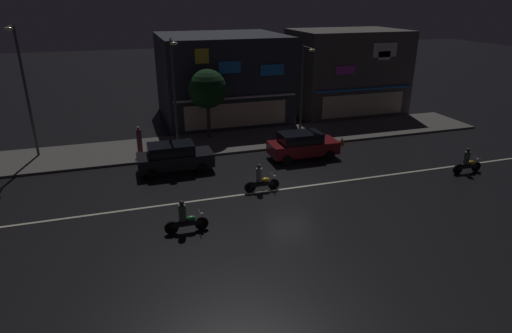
% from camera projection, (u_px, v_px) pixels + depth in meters
% --- Properties ---
extents(ground_plane, '(140.00, 140.00, 0.00)m').
position_uv_depth(ground_plane, '(290.00, 188.00, 22.91)').
color(ground_plane, black).
extents(lane_divider_stripe, '(33.84, 0.16, 0.01)m').
position_uv_depth(lane_divider_stripe, '(290.00, 188.00, 22.91)').
color(lane_divider_stripe, beige).
rests_on(lane_divider_stripe, ground).
extents(sidewalk_far, '(35.62, 4.73, 0.14)m').
position_uv_depth(sidewalk_far, '(245.00, 140.00, 30.40)').
color(sidewalk_far, '#5B5954').
rests_on(sidewalk_far, ground).
extents(storefront_left_block, '(9.14, 6.55, 6.95)m').
position_uv_depth(storefront_left_block, '(346.00, 72.00, 37.09)').
color(storefront_left_block, '#56514C').
rests_on(storefront_left_block, ground).
extents(storefront_center_block, '(9.71, 9.22, 6.73)m').
position_uv_depth(storefront_center_block, '(221.00, 77.00, 35.31)').
color(storefront_center_block, '#2D333D').
rests_on(storefront_center_block, ground).
extents(streetlamp_west, '(0.44, 1.64, 7.93)m').
position_uv_depth(streetlamp_west, '(24.00, 83.00, 25.46)').
color(streetlamp_west, '#47494C').
rests_on(streetlamp_west, sidewalk_far).
extents(streetlamp_mid, '(0.44, 1.64, 7.03)m').
position_uv_depth(streetlamp_mid, '(174.00, 86.00, 26.81)').
color(streetlamp_mid, '#47494C').
rests_on(streetlamp_mid, sidewalk_far).
extents(streetlamp_east, '(0.44, 1.64, 6.39)m').
position_uv_depth(streetlamp_east, '(303.00, 85.00, 29.09)').
color(streetlamp_east, '#47494C').
rests_on(streetlamp_east, sidewalk_far).
extents(pedestrian_on_sidewalk, '(0.32, 0.32, 1.85)m').
position_uv_depth(pedestrian_on_sidewalk, '(139.00, 141.00, 27.12)').
color(pedestrian_on_sidewalk, brown).
rests_on(pedestrian_on_sidewalk, sidewalk_far).
extents(street_tree, '(2.69, 2.69, 4.81)m').
position_uv_depth(street_tree, '(207.00, 89.00, 29.58)').
color(street_tree, '#473323').
rests_on(street_tree, sidewalk_far).
extents(parked_car_near_kerb, '(4.30, 1.98, 1.67)m').
position_uv_depth(parked_car_near_kerb, '(174.00, 157.00, 24.89)').
color(parked_car_near_kerb, black).
rests_on(parked_car_near_kerb, ground).
extents(parked_car_trailing, '(4.30, 1.98, 1.67)m').
position_uv_depth(parked_car_trailing, '(302.00, 145.00, 26.94)').
color(parked_car_trailing, maroon).
rests_on(parked_car_trailing, ground).
extents(motorcycle_lead, '(1.90, 0.60, 1.52)m').
position_uv_depth(motorcycle_lead, '(185.00, 219.00, 18.45)').
color(motorcycle_lead, black).
rests_on(motorcycle_lead, ground).
extents(motorcycle_opposite_lane, '(1.90, 0.60, 1.52)m').
position_uv_depth(motorcycle_opposite_lane, '(261.00, 180.00, 22.35)').
color(motorcycle_opposite_lane, black).
rests_on(motorcycle_opposite_lane, ground).
extents(motorcycle_trailing_far, '(1.90, 0.60, 1.52)m').
position_uv_depth(motorcycle_trailing_far, '(467.00, 163.00, 24.68)').
color(motorcycle_trailing_far, black).
rests_on(motorcycle_trailing_far, ground).
extents(traffic_cone, '(0.36, 0.36, 0.55)m').
position_uv_depth(traffic_cone, '(342.00, 141.00, 29.56)').
color(traffic_cone, orange).
rests_on(traffic_cone, ground).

